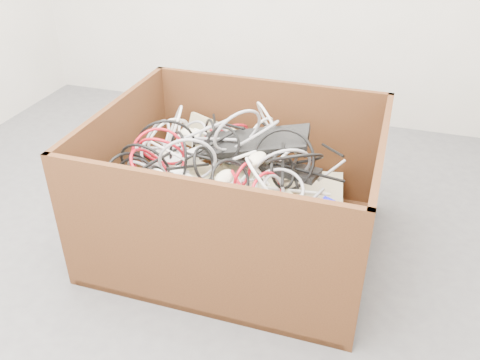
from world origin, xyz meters
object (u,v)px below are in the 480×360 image
(power_strip_left, at_px, (183,159))
(cardboard_box, at_px, (235,212))
(vga_plug, at_px, (328,203))
(power_strip_right, at_px, (195,189))

(power_strip_left, bearing_deg, cardboard_box, -37.92)
(cardboard_box, height_order, vga_plug, cardboard_box)
(power_strip_right, bearing_deg, power_strip_left, 151.23)
(power_strip_right, height_order, vga_plug, power_strip_right)
(cardboard_box, xyz_separation_m, power_strip_left, (-0.24, 0.03, 0.20))
(cardboard_box, distance_m, vga_plug, 0.44)
(power_strip_left, height_order, vga_plug, power_strip_left)
(power_strip_right, relative_size, vga_plug, 6.07)
(power_strip_left, bearing_deg, power_strip_right, -86.47)
(cardboard_box, relative_size, power_strip_left, 3.90)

